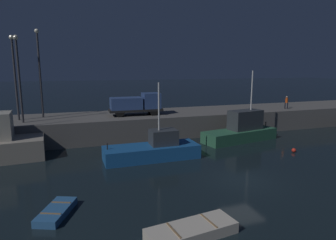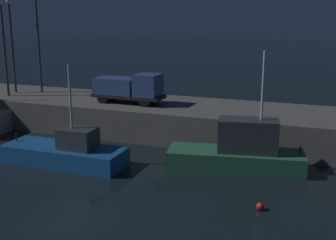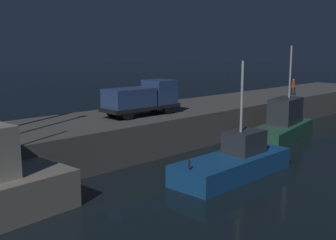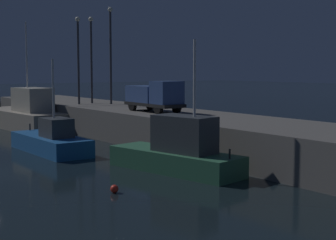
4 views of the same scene
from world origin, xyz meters
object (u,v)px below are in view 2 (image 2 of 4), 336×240
Objects in this scene: fishing_trawler_green at (67,152)px; mooring_buoy_near at (260,206)px; utility_truck at (129,88)px; fishing_trawler_red at (240,152)px; lamp_post_east at (4,41)px; lamp_post_central at (38,34)px; lamp_post_west at (12,39)px.

fishing_trawler_green reaches higher than mooring_buoy_near.
fishing_trawler_green is 8.68m from utility_truck.
fishing_trawler_red is 1.06× the size of lamp_post_east.
lamp_post_central is at bearing 58.32° from lamp_post_east.
fishing_trawler_green is at bearing -34.50° from lamp_post_east.
lamp_post_east is 0.90× the size of lamp_post_central.
mooring_buoy_near is 25.86m from lamp_post_east.
mooring_buoy_near is 0.07× the size of utility_truck.
lamp_post_central is (-19.37, 6.86, 6.38)m from fishing_trawler_red.
mooring_buoy_near is at bearing -22.55° from lamp_post_east.
lamp_post_west is (-11.24, 8.96, 6.33)m from fishing_trawler_green.
lamp_post_west is 1.02× the size of lamp_post_east.
lamp_post_east is at bearing 168.26° from fishing_trawler_red.
lamp_post_west reaches higher than fishing_trawler_green.
lamp_post_west is 0.92× the size of lamp_post_central.
mooring_buoy_near is (2.11, -5.22, -0.92)m from fishing_trawler_red.
fishing_trawler_red reaches higher than utility_truck.
lamp_post_central is (1.55, 2.51, 0.46)m from lamp_post_east.
fishing_trawler_red is 0.95× the size of lamp_post_central.
lamp_post_central reaches higher than lamp_post_east.
utility_truck is at bearing 4.53° from lamp_post_east.
lamp_post_east is at bearing -175.47° from utility_truck.
fishing_trawler_red is 1.08× the size of fishing_trawler_green.
fishing_trawler_red is 22.18m from lamp_post_east.
utility_truck is at bearing 152.05° from fishing_trawler_red.
mooring_buoy_near is at bearing -10.28° from fishing_trawler_green.
lamp_post_east reaches higher than utility_truck.
lamp_post_central is 10.42m from utility_truck.
lamp_post_west is at bearing 154.62° from mooring_buoy_near.
fishing_trawler_red is at bearing -27.95° from utility_truck.
fishing_trawler_green is at bearing -93.01° from utility_truck.
fishing_trawler_green is 20.83× the size of mooring_buoy_near.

